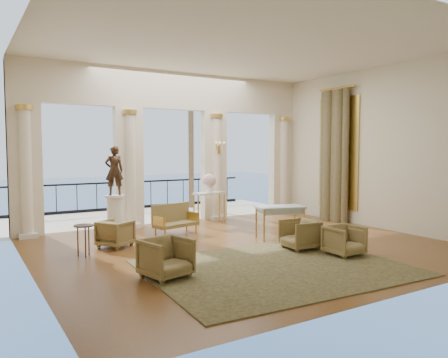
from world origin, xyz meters
TOP-DOWN VIEW (x-y plane):
  - floor at (0.00, 0.00)m, footprint 9.00×9.00m
  - room_walls at (0.00, -1.12)m, footprint 9.00×9.00m
  - arcade at (-0.00, 3.82)m, footprint 9.00×0.56m
  - terrace at (0.00, 5.80)m, footprint 10.00×3.60m
  - balustrade at (0.00, 7.40)m, footprint 9.00×0.06m
  - palm_tree at (2.00, 6.60)m, footprint 2.00×2.00m
  - sea at (0.00, 60.00)m, footprint 160.00×160.00m
  - curtain at (4.28, 1.50)m, footprint 0.33×1.40m
  - window_frame at (4.47, 1.50)m, footprint 0.04×1.60m
  - wall_sconce at (1.40, 3.51)m, footprint 0.30×0.11m
  - rug at (-0.52, -1.80)m, footprint 4.88×3.89m
  - armchair_a at (-2.52, -1.29)m, footprint 0.88×0.85m
  - armchair_b at (1.31, -1.77)m, footprint 0.68×0.64m
  - armchair_c at (0.90, -0.85)m, footprint 0.73×0.77m
  - armchair_d at (-2.53, 1.52)m, footprint 0.88×0.89m
  - settee at (-0.77, 2.16)m, footprint 1.28×0.77m
  - game_table at (1.30, 0.36)m, footprint 1.29×0.91m
  - pedestal at (-2.05, 3.09)m, footprint 0.55×0.55m
  - statue at (-2.05, 3.09)m, footprint 0.51×0.37m
  - console_table at (0.81, 3.10)m, footprint 1.05×0.60m
  - urn at (0.81, 3.10)m, footprint 0.42×0.42m
  - side_table at (-3.36, 0.99)m, footprint 0.41×0.41m

SIDE VIEW (x-z plane):
  - sea at x=0.00m, z-range -6.00..-6.00m
  - terrace at x=0.00m, z-range -0.10..0.00m
  - floor at x=0.00m, z-range 0.00..0.00m
  - rug at x=-0.52m, z-range 0.00..0.02m
  - armchair_d at x=-2.53m, z-range 0.00..0.68m
  - armchair_b at x=1.31m, z-range 0.00..0.70m
  - armchair_c at x=0.90m, z-range 0.00..0.73m
  - armchair_a at x=-2.52m, z-range 0.00..0.76m
  - settee at x=-0.77m, z-range 0.00..0.79m
  - balustrade at x=0.00m, z-range -0.11..0.92m
  - pedestal at x=-2.05m, z-range -0.02..1.00m
  - side_table at x=-3.36m, z-range 0.24..0.89m
  - game_table at x=1.30m, z-range 0.32..1.12m
  - console_table at x=0.81m, z-range 0.31..1.25m
  - urn at x=0.81m, z-range 0.98..1.53m
  - statue at x=-2.05m, z-range 1.02..2.31m
  - curtain at x=4.28m, z-range -0.03..4.06m
  - window_frame at x=4.47m, z-range 0.40..3.80m
  - wall_sconce at x=1.40m, z-range 2.06..2.40m
  - arcade at x=0.00m, z-range 0.33..4.83m
  - room_walls at x=0.00m, z-range -1.62..7.38m
  - palm_tree at x=2.00m, z-range 1.84..6.34m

